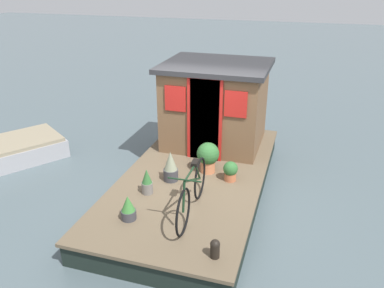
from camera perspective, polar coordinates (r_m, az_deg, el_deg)
ground_plane at (r=7.79m, az=0.44°, el=-7.13°), size 60.00×60.00×0.00m
houseboat_deck at (r=7.68m, az=0.44°, el=-5.71°), size 5.32×2.61×0.44m
houseboat_cabin at (r=8.59m, az=3.44°, el=5.88°), size 1.96×2.25×1.82m
bicycle at (r=6.17m, az=0.02°, el=-7.04°), size 1.77×0.50×0.87m
potted_plant_thyme at (r=7.26m, az=5.66°, el=-3.92°), size 0.27×0.27×0.38m
potted_plant_fern at (r=6.23m, az=-9.34°, el=-9.27°), size 0.24×0.24×0.42m
potted_plant_succulent at (r=7.47m, az=2.36°, el=-1.77°), size 0.43×0.43×0.61m
potted_plant_geranium at (r=7.21m, az=-3.15°, el=-3.36°), size 0.28×0.28×0.58m
potted_plant_lavender at (r=6.86m, az=-6.62°, el=-5.54°), size 0.20×0.20×0.47m
mooring_bollard at (r=5.46m, az=3.39°, el=-14.99°), size 0.14×0.14×0.28m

